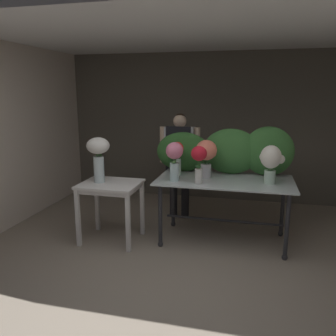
{
  "coord_description": "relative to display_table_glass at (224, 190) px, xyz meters",
  "views": [
    {
      "loc": [
        0.74,
        -2.73,
        1.93
      ],
      "look_at": [
        -0.28,
        1.37,
        1.0
      ],
      "focal_mm": 37.12,
      "sensor_mm": 36.0,
      "label": 1
    }
  ],
  "objects": [
    {
      "name": "wall_back",
      "position": [
        -0.41,
        1.94,
        0.6
      ],
      "size": [
        5.34,
        0.12,
        2.61
      ],
      "primitive_type": "cube",
      "color": "#5B564C",
      "rests_on": "ground"
    },
    {
      "name": "ceiling_slab",
      "position": [
        -0.41,
        0.17,
        1.96
      ],
      "size": [
        5.46,
        3.65,
        0.12
      ],
      "primitive_type": "cube",
      "color": "silver",
      "rests_on": "wall_back"
    },
    {
      "name": "display_table_glass",
      "position": [
        0.0,
        0.0,
        0.0
      ],
      "size": [
        1.71,
        0.92,
        0.84
      ],
      "color": "silver",
      "rests_on": "ground"
    },
    {
      "name": "side_table_white",
      "position": [
        -1.43,
        -0.31,
        -0.02
      ],
      "size": [
        0.75,
        0.64,
        0.78
      ],
      "color": "white",
      "rests_on": "ground"
    },
    {
      "name": "ground_plane",
      "position": [
        -0.41,
        0.17,
        -0.7
      ],
      "size": [
        7.77,
        7.77,
        0.0
      ],
      "primitive_type": "plane",
      "color": "gray"
    },
    {
      "name": "vase_ivory_ranunculus",
      "position": [
        0.54,
        -0.07,
        0.42
      ],
      "size": [
        0.3,
        0.25,
        0.47
      ],
      "color": "silver",
      "rests_on": "display_table_glass"
    },
    {
      "name": "florist",
      "position": [
        -0.76,
        0.79,
        0.3
      ],
      "size": [
        0.62,
        0.24,
        1.61
      ],
      "color": "#232328",
      "rests_on": "ground"
    },
    {
      "name": "vase_coral_peonies",
      "position": [
        -0.25,
        0.05,
        0.44
      ],
      "size": [
        0.27,
        0.27,
        0.49
      ],
      "color": "silver",
      "rests_on": "display_table_glass"
    },
    {
      "name": "vase_crimson_snapdragons",
      "position": [
        -0.29,
        -0.28,
        0.43
      ],
      "size": [
        0.19,
        0.19,
        0.46
      ],
      "color": "silver",
      "rests_on": "display_table_glass"
    },
    {
      "name": "foliage_backdrop",
      "position": [
        0.03,
        0.34,
        0.44
      ],
      "size": [
        1.84,
        0.28,
        0.65
      ],
      "color": "#2D6028",
      "rests_on": "display_table_glass"
    },
    {
      "name": "wall_left",
      "position": [
        -3.08,
        0.17,
        0.6
      ],
      "size": [
        0.12,
        3.65,
        2.61
      ],
      "primitive_type": "cube",
      "color": "beige",
      "rests_on": "ground"
    },
    {
      "name": "vase_rosy_tulips",
      "position": [
        -0.61,
        -0.22,
        0.43
      ],
      "size": [
        0.21,
        0.21,
        0.49
      ],
      "color": "silver",
      "rests_on": "display_table_glass"
    },
    {
      "name": "vase_white_roses_tall",
      "position": [
        -1.58,
        -0.31,
        0.45
      ],
      "size": [
        0.29,
        0.29,
        0.58
      ],
      "color": "silver",
      "rests_on": "side_table_white"
    },
    {
      "name": "vase_scarlet_lilies",
      "position": [
        -0.64,
        0.1,
        0.39
      ],
      "size": [
        0.17,
        0.17,
        0.45
      ],
      "color": "silver",
      "rests_on": "display_table_glass"
    }
  ]
}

